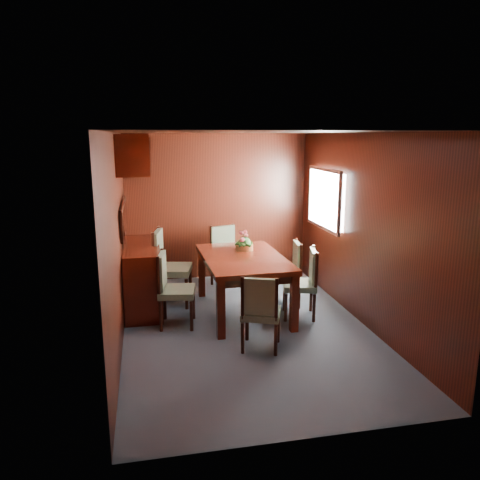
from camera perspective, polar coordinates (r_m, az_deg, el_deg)
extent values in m
plane|color=#3D4954|center=(5.98, 0.73, -10.64)|extent=(4.50, 4.50, 0.00)
cube|color=black|center=(5.50, -14.68, 0.00)|extent=(0.02, 4.50, 2.40)
cube|color=black|center=(6.11, 14.65, 1.24)|extent=(0.02, 4.50, 2.40)
cube|color=black|center=(7.79, -2.78, 4.05)|extent=(3.00, 0.02, 2.40)
cube|color=black|center=(3.53, 8.63, -6.80)|extent=(3.00, 0.02, 2.40)
cube|color=black|center=(5.49, 0.80, 13.01)|extent=(3.00, 4.50, 0.02)
cube|color=white|center=(7.05, 10.70, 4.98)|extent=(0.14, 1.10, 0.80)
cube|color=#B2B2B7|center=(7.02, 10.17, 4.97)|extent=(0.04, 1.20, 0.90)
cube|color=black|center=(6.47, -14.03, 2.61)|extent=(0.03, 1.36, 0.41)
cube|color=silver|center=(6.46, -13.87, 2.62)|extent=(0.01, 1.30, 0.35)
cube|color=#3A0F07|center=(6.37, -12.89, 10.23)|extent=(0.40, 1.40, 0.50)
cube|color=#3A0F07|center=(6.65, -11.75, -4.36)|extent=(0.48, 1.40, 0.90)
cube|color=#3A0F07|center=(5.56, -2.36, -8.47)|extent=(0.10, 0.10, 0.72)
cube|color=#3A0F07|center=(5.79, 6.63, -7.68)|extent=(0.10, 0.10, 0.72)
cube|color=#3A0F07|center=(7.01, -4.73, -4.00)|extent=(0.10, 0.10, 0.72)
cube|color=#3A0F07|center=(7.19, 2.50, -3.54)|extent=(0.10, 0.10, 0.72)
cube|color=black|center=(6.27, 0.40, -3.01)|extent=(0.96, 1.58, 0.11)
cube|color=#3A0F07|center=(6.25, 0.40, -2.26)|extent=(1.09, 1.71, 0.06)
cylinder|color=black|center=(6.26, -9.16, -7.84)|extent=(0.04, 0.04, 0.38)
cylinder|color=black|center=(5.89, -9.63, -9.19)|extent=(0.04, 0.04, 0.38)
cylinder|color=black|center=(6.22, -5.69, -7.86)|extent=(0.04, 0.04, 0.38)
cylinder|color=black|center=(5.85, -5.94, -9.22)|extent=(0.04, 0.04, 0.38)
cube|color=#5C7156|center=(5.96, -7.68, -6.26)|extent=(0.50, 0.52, 0.08)
cylinder|color=black|center=(6.10, -9.41, -3.37)|extent=(0.04, 0.04, 0.51)
cylinder|color=black|center=(5.72, -9.92, -4.46)|extent=(0.04, 0.04, 0.51)
cube|color=#5C7156|center=(5.90, -9.47, -3.71)|extent=(0.13, 0.42, 0.43)
cylinder|color=black|center=(7.04, -9.54, -5.29)|extent=(0.05, 0.05, 0.44)
cylinder|color=black|center=(6.62, -10.21, -6.48)|extent=(0.05, 0.05, 0.44)
cylinder|color=black|center=(6.97, -6.08, -5.35)|extent=(0.05, 0.05, 0.44)
cylinder|color=black|center=(6.55, -6.53, -6.56)|extent=(0.05, 0.05, 0.44)
cube|color=#5C7156|center=(6.71, -8.16, -3.59)|extent=(0.59, 0.61, 0.09)
cylinder|color=black|center=(6.88, -9.80, -0.72)|extent=(0.05, 0.05, 0.58)
cylinder|color=black|center=(6.46, -10.50, -1.64)|extent=(0.05, 0.05, 0.58)
cube|color=#5C7156|center=(6.66, -9.96, -0.98)|extent=(0.16, 0.47, 0.49)
cylinder|color=black|center=(6.17, 9.02, -8.20)|extent=(0.04, 0.04, 0.37)
cylinder|color=black|center=(6.52, 8.65, -7.01)|extent=(0.04, 0.04, 0.37)
cylinder|color=black|center=(6.13, 5.60, -8.21)|extent=(0.04, 0.04, 0.37)
cylinder|color=black|center=(6.49, 5.43, -7.01)|extent=(0.04, 0.04, 0.37)
cube|color=#5C7156|center=(6.25, 7.24, -5.49)|extent=(0.52, 0.53, 0.08)
cylinder|color=black|center=(6.01, 9.27, -3.80)|extent=(0.04, 0.04, 0.50)
cylinder|color=black|center=(6.38, 8.88, -2.82)|extent=(0.04, 0.04, 0.50)
cube|color=#5C7156|center=(6.18, 8.90, -3.12)|extent=(0.15, 0.40, 0.42)
cylinder|color=black|center=(6.58, 7.22, -6.79)|extent=(0.04, 0.04, 0.37)
cylinder|color=black|center=(6.94, 6.65, -5.75)|extent=(0.04, 0.04, 0.37)
cylinder|color=black|center=(6.53, 4.07, -6.89)|extent=(0.04, 0.04, 0.37)
cylinder|color=black|center=(6.88, 3.67, -5.83)|extent=(0.04, 0.04, 0.37)
cube|color=#5C7156|center=(6.66, 5.44, -4.32)|extent=(0.48, 0.49, 0.08)
cylinder|color=black|center=(6.44, 7.42, -2.67)|extent=(0.04, 0.04, 0.50)
cylinder|color=black|center=(6.80, 6.83, -1.82)|extent=(0.04, 0.04, 0.50)
cube|color=#5C7156|center=(6.61, 6.96, -2.08)|extent=(0.11, 0.40, 0.42)
cylinder|color=black|center=(5.27, 0.32, -11.88)|extent=(0.04, 0.04, 0.36)
cylinder|color=black|center=(5.23, 4.38, -12.10)|extent=(0.04, 0.04, 0.36)
cylinder|color=black|center=(5.58, 0.86, -10.41)|extent=(0.04, 0.04, 0.36)
cylinder|color=black|center=(5.55, 4.68, -10.61)|extent=(0.04, 0.04, 0.36)
cube|color=#5C7156|center=(5.31, 2.58, -8.93)|extent=(0.54, 0.53, 0.07)
cylinder|color=black|center=(5.08, 0.31, -7.07)|extent=(0.04, 0.04, 0.48)
cylinder|color=black|center=(5.04, 4.47, -7.27)|extent=(0.04, 0.04, 0.48)
cube|color=#5C7156|center=(5.07, 2.40, -6.91)|extent=(0.38, 0.19, 0.40)
cylinder|color=black|center=(7.75, -0.84, -3.60)|extent=(0.04, 0.04, 0.39)
cylinder|color=black|center=(7.56, -3.45, -4.04)|extent=(0.04, 0.04, 0.39)
cylinder|color=black|center=(7.44, 0.66, -4.30)|extent=(0.04, 0.04, 0.39)
cylinder|color=black|center=(7.24, -2.03, -4.78)|extent=(0.04, 0.04, 0.39)
cube|color=#5C7156|center=(7.43, -1.43, -2.29)|extent=(0.58, 0.57, 0.08)
cylinder|color=black|center=(7.63, -0.89, 0.13)|extent=(0.04, 0.04, 0.52)
cylinder|color=black|center=(7.44, -3.54, -0.22)|extent=(0.04, 0.04, 0.52)
cube|color=#5C7156|center=(7.51, -2.12, 0.08)|extent=(0.42, 0.20, 0.44)
cylinder|color=#BC7339|center=(6.56, 0.54, -0.92)|extent=(0.25, 0.25, 0.08)
sphere|color=#22531B|center=(6.55, 0.54, -0.43)|extent=(0.19, 0.19, 0.19)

